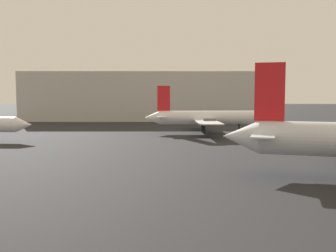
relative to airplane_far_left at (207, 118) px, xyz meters
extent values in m
cone|color=silver|center=(-0.81, -41.24, 0.59)|extent=(4.59, 4.36, 3.43)
cube|color=silver|center=(1.45, -41.92, 0.93)|extent=(4.42, 8.20, 0.15)
cube|color=red|center=(1.90, -42.05, 5.25)|extent=(2.96, 1.13, 5.90)
cylinder|color=white|center=(0.29, 0.01, 0.01)|extent=(20.48, 3.42, 2.88)
cone|color=white|center=(12.08, 0.32, 0.01)|extent=(3.24, 2.96, 2.88)
cone|color=white|center=(-11.49, -0.31, 0.01)|extent=(3.24, 2.96, 2.88)
cube|color=white|center=(-0.73, -0.02, -0.42)|extent=(4.94, 26.37, 0.20)
cube|color=white|center=(-9.50, -0.25, 0.30)|extent=(2.18, 7.02, 0.13)
cube|color=red|center=(-9.08, -0.24, 4.06)|extent=(2.66, 0.32, 5.21)
cylinder|color=#4C4C54|center=(-0.25, 4.99, -0.56)|extent=(2.53, 1.56, 1.49)
cylinder|color=#4C4C54|center=(0.02, -4.99, -0.56)|extent=(2.53, 1.56, 1.49)
cube|color=black|center=(6.82, 0.18, -2.37)|extent=(0.43, 0.43, 1.89)
cube|color=black|center=(-0.77, 1.64, -2.37)|extent=(0.43, 0.43, 1.89)
cube|color=black|center=(-0.68, -1.68, -2.37)|extent=(0.43, 0.43, 1.89)
cone|color=white|center=(-33.28, -14.38, -0.32)|extent=(3.12, 2.88, 2.67)
cube|color=#B7B7B2|center=(-17.47, 42.50, 4.11)|extent=(69.81, 20.23, 14.84)
camera|label=1|loc=(-8.67, -81.46, 5.10)|focal=41.48mm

